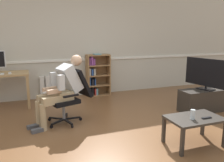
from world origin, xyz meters
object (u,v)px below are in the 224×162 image
at_px(computer_mouse, 10,73).
at_px(spare_remote, 207,118).
at_px(office_chair, 71,93).
at_px(tv_stand, 205,100).
at_px(radiator, 57,87).
at_px(bookshelf, 96,75).
at_px(person_seated, 61,88).
at_px(coffee_table, 194,121).
at_px(tv_screen, 207,73).
at_px(drinking_glass, 193,114).

relative_size(computer_mouse, spare_remote, 0.67).
relative_size(office_chair, tv_stand, 0.90).
bearing_deg(office_chair, radiator, 164.39).
bearing_deg(computer_mouse, bookshelf, 11.57).
distance_m(person_seated, coffee_table, 2.23).
height_order(tv_stand, spare_remote, tv_stand).
bearing_deg(office_chair, tv_screen, 63.60).
relative_size(office_chair, drinking_glass, 7.03).
bearing_deg(tv_stand, office_chair, 171.53).
bearing_deg(radiator, spare_remote, -62.94).
relative_size(person_seated, drinking_glass, 8.82).
bearing_deg(spare_remote, bookshelf, 13.36).
height_order(computer_mouse, person_seated, person_seated).
relative_size(radiator, drinking_glass, 5.69).
bearing_deg(person_seated, tv_stand, 65.19).
relative_size(computer_mouse, tv_screen, 0.10).
xyz_separation_m(coffee_table, spare_remote, (0.12, -0.09, 0.07)).
relative_size(computer_mouse, bookshelf, 0.09).
relative_size(bookshelf, person_seated, 0.89).
xyz_separation_m(drinking_glass, spare_remote, (0.20, -0.05, -0.06)).
xyz_separation_m(bookshelf, coffee_table, (0.54, -3.08, -0.17)).
bearing_deg(tv_screen, office_chair, 67.39).
xyz_separation_m(computer_mouse, office_chair, (1.06, -1.14, -0.25)).
distance_m(radiator, coffee_table, 3.54).
height_order(tv_stand, tv_screen, tv_screen).
height_order(computer_mouse, office_chair, office_chair).
xyz_separation_m(office_chair, tv_stand, (2.68, -0.40, -0.29)).
bearing_deg(computer_mouse, person_seated, -53.52).
relative_size(computer_mouse, person_seated, 0.08).
xyz_separation_m(office_chair, coffee_table, (1.48, -1.53, -0.16)).
distance_m(computer_mouse, coffee_table, 3.71).
xyz_separation_m(bookshelf, person_seated, (-1.11, -1.61, 0.12)).
bearing_deg(office_chair, person_seated, -90.00).
bearing_deg(tv_screen, tv_stand, 90.00).
height_order(computer_mouse, tv_screen, tv_screen).
xyz_separation_m(person_seated, tv_stand, (2.85, -0.34, -0.42)).
bearing_deg(spare_remote, person_seated, 50.11).
bearing_deg(drinking_glass, spare_remote, -13.14).
bearing_deg(tv_stand, tv_screen, 14.16).
xyz_separation_m(computer_mouse, tv_screen, (3.74, -1.54, 0.02)).
xyz_separation_m(bookshelf, office_chair, (-0.94, -1.55, -0.01)).
height_order(computer_mouse, bookshelf, bookshelf).
xyz_separation_m(tv_stand, drinking_glass, (-1.28, -1.17, 0.26)).
bearing_deg(office_chair, bookshelf, 130.96).
distance_m(office_chair, tv_screen, 2.73).
relative_size(tv_screen, coffee_table, 1.24).
distance_m(drinking_glass, spare_remote, 0.22).
bearing_deg(tv_screen, computer_mouse, 53.44).
bearing_deg(radiator, tv_stand, -36.75).
bearing_deg(computer_mouse, drinking_glass, -47.84).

